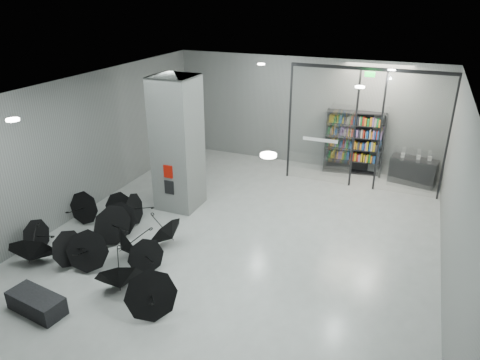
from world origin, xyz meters
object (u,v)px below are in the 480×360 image
at_px(bookshelf, 354,143).
at_px(shop_counter, 413,171).
at_px(column, 178,144).
at_px(bench, 37,303).
at_px(umbrella_cluster, 108,245).

bearing_deg(bookshelf, shop_counter, -15.28).
relative_size(column, bench, 3.16).
height_order(bench, bookshelf, bookshelf).
bearing_deg(umbrella_cluster, bench, -90.83).
relative_size(bench, umbrella_cluster, 0.24).
height_order(bench, shop_counter, shop_counter).
bearing_deg(shop_counter, bookshelf, -175.71).
xyz_separation_m(column, shop_counter, (6.57, 4.50, -1.55)).
bearing_deg(bookshelf, column, -141.74).
bearing_deg(bookshelf, bench, -123.48).
height_order(bookshelf, shop_counter, bookshelf).
height_order(shop_counter, umbrella_cluster, umbrella_cluster).
bearing_deg(column, umbrella_cluster, -94.92).
xyz_separation_m(bookshelf, shop_counter, (2.11, -0.25, -0.68)).
distance_m(column, bench, 5.80).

